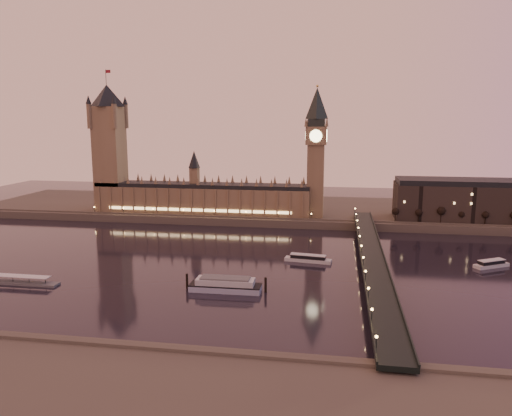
{
  "coord_description": "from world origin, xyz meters",
  "views": [
    {
      "loc": [
        72.28,
        -277.14,
        83.79
      ],
      "look_at": [
        20.2,
        35.0,
        27.26
      ],
      "focal_mm": 35.0,
      "sensor_mm": 36.0,
      "label": 1
    }
  ],
  "objects": [
    {
      "name": "far_embankment",
      "position": [
        30.0,
        165.0,
        3.0
      ],
      "size": [
        560.0,
        130.0,
        6.0
      ],
      "primitive_type": "cube",
      "color": "#423D35",
      "rests_on": "ground"
    },
    {
      "name": "bare_tree_0",
      "position": [
        114.21,
        109.0,
        14.12
      ],
      "size": [
        5.36,
        5.36,
        10.91
      ],
      "color": "black",
      "rests_on": "ground"
    },
    {
      "name": "cruise_boat_a",
      "position": [
        55.67,
        10.79,
        1.95
      ],
      "size": [
        28.23,
        9.48,
        4.43
      ],
      "rotation": [
        0.0,
        0.0,
        -0.13
      ],
      "color": "silver",
      "rests_on": "ground"
    },
    {
      "name": "bare_tree_2",
      "position": [
        147.93,
        109.0,
        14.12
      ],
      "size": [
        5.36,
        5.36,
        10.91
      ],
      "color": "black",
      "rests_on": "ground"
    },
    {
      "name": "victoria_tower",
      "position": [
        -120.0,
        121.0,
        65.79
      ],
      "size": [
        31.68,
        31.68,
        118.0
      ],
      "color": "brown",
      "rests_on": "ground"
    },
    {
      "name": "pontoon_pier",
      "position": [
        -87.12,
        -54.18,
        1.11
      ],
      "size": [
        38.55,
        6.42,
        10.28
      ],
      "color": "#595B5E",
      "rests_on": "ground"
    },
    {
      "name": "cruise_boat_c",
      "position": [
        160.31,
        17.33,
        1.91
      ],
      "size": [
        21.67,
        15.94,
        4.33
      ],
      "rotation": [
        0.0,
        0.0,
        0.53
      ],
      "color": "silver",
      "rests_on": "ground"
    },
    {
      "name": "big_ben",
      "position": [
        53.99,
        120.99,
        63.95
      ],
      "size": [
        17.68,
        17.68,
        104.0
      ],
      "color": "brown",
      "rests_on": "ground"
    },
    {
      "name": "westminster_bridge",
      "position": [
        91.61,
        0.0,
        5.52
      ],
      "size": [
        13.2,
        260.0,
        15.3
      ],
      "color": "black",
      "rests_on": "ground"
    },
    {
      "name": "bare_tree_5",
      "position": [
        198.52,
        109.0,
        14.12
      ],
      "size": [
        5.36,
        5.36,
        10.91
      ],
      "color": "black",
      "rests_on": "ground"
    },
    {
      "name": "city_block",
      "position": [
        194.94,
        130.93,
        22.24
      ],
      "size": [
        155.0,
        45.0,
        34.0
      ],
      "color": "black",
      "rests_on": "ground"
    },
    {
      "name": "palace_of_westminster",
      "position": [
        -40.12,
        120.99,
        21.71
      ],
      "size": [
        180.0,
        26.62,
        52.0
      ],
      "color": "brown",
      "rests_on": "ground"
    },
    {
      "name": "moored_barge",
      "position": [
        18.59,
        -47.27,
        3.17
      ],
      "size": [
        40.98,
        10.53,
        7.51
      ],
      "rotation": [
        0.0,
        0.0,
        0.02
      ],
      "color": "#9BA6C6",
      "rests_on": "ground"
    },
    {
      "name": "bare_tree_4",
      "position": [
        181.66,
        109.0,
        14.12
      ],
      "size": [
        5.36,
        5.36,
        10.91
      ],
      "color": "black",
      "rests_on": "ground"
    },
    {
      "name": "bare_tree_1",
      "position": [
        131.07,
        109.0,
        14.12
      ],
      "size": [
        5.36,
        5.36,
        10.91
      ],
      "color": "black",
      "rests_on": "ground"
    },
    {
      "name": "bare_tree_3",
      "position": [
        164.8,
        109.0,
        14.12
      ],
      "size": [
        5.36,
        5.36,
        10.91
      ],
      "color": "black",
      "rests_on": "ground"
    },
    {
      "name": "ground",
      "position": [
        0.0,
        0.0,
        0.0
      ],
      "size": [
        700.0,
        700.0,
        0.0
      ],
      "primitive_type": "plane",
      "color": "black",
      "rests_on": "ground"
    }
  ]
}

